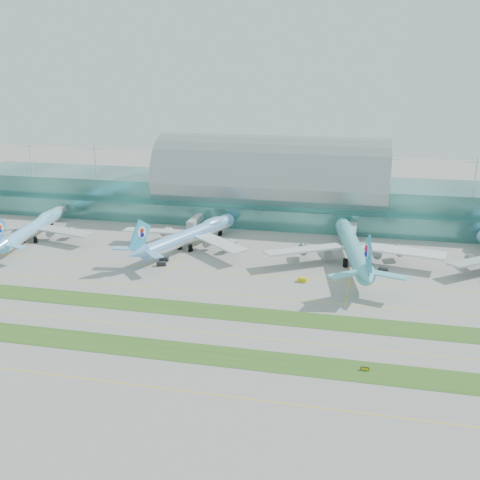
% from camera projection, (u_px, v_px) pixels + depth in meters
% --- Properties ---
extents(ground, '(700.00, 700.00, 0.00)m').
position_uv_depth(ground, '(203.00, 313.00, 198.98)').
color(ground, gray).
rests_on(ground, ground).
extents(terminal, '(340.00, 69.10, 36.00)m').
position_uv_depth(terminal, '(272.00, 191.00, 314.99)').
color(terminal, '#3D7A75').
rests_on(terminal, ground).
extents(grass_strip_near, '(420.00, 12.00, 0.08)m').
position_uv_depth(grass_strip_near, '(175.00, 351.00, 172.85)').
color(grass_strip_near, '#2D591E').
rests_on(grass_strip_near, ground).
extents(grass_strip_far, '(420.00, 12.00, 0.08)m').
position_uv_depth(grass_strip_far, '(204.00, 310.00, 200.83)').
color(grass_strip_far, '#2D591E').
rests_on(grass_strip_far, ground).
extents(taxiline_a, '(420.00, 0.35, 0.01)m').
position_uv_depth(taxiline_a, '(150.00, 387.00, 154.20)').
color(taxiline_a, yellow).
rests_on(taxiline_a, ground).
extents(taxiline_b, '(420.00, 0.35, 0.01)m').
position_uv_depth(taxiline_b, '(190.00, 331.00, 185.92)').
color(taxiline_b, yellow).
rests_on(taxiline_b, ground).
extents(taxiline_c, '(420.00, 0.35, 0.01)m').
position_uv_depth(taxiline_c, '(217.00, 293.00, 215.77)').
color(taxiline_c, yellow).
rests_on(taxiline_c, ground).
extents(taxiline_d, '(420.00, 0.35, 0.01)m').
position_uv_depth(taxiline_d, '(231.00, 273.00, 236.29)').
color(taxiline_d, yellow).
rests_on(taxiline_d, ground).
extents(airliner_a, '(60.96, 69.72, 19.20)m').
position_uv_depth(airliner_a, '(32.00, 228.00, 277.13)').
color(airliner_a, '#6FC3F5').
rests_on(airliner_a, ground).
extents(airliner_b, '(62.21, 72.39, 20.61)m').
position_uv_depth(airliner_b, '(191.00, 234.00, 265.47)').
color(airliner_b, '#6FB3F5').
rests_on(airliner_b, ground).
extents(airliner_c, '(72.42, 83.15, 22.99)m').
position_uv_depth(airliner_c, '(353.00, 247.00, 245.41)').
color(airliner_c, '#5DC2CD').
rests_on(airliner_c, ground).
extents(gse_b, '(3.77, 2.81, 1.43)m').
position_uv_depth(gse_b, '(10.00, 244.00, 270.23)').
color(gse_b, black).
rests_on(gse_b, ground).
extents(gse_c, '(4.20, 2.95, 1.67)m').
position_uv_depth(gse_c, '(161.00, 264.00, 243.90)').
color(gse_c, black).
rests_on(gse_c, ground).
extents(gse_d, '(3.87, 2.38, 1.61)m').
position_uv_depth(gse_d, '(164.00, 259.00, 249.59)').
color(gse_d, black).
rests_on(gse_d, ground).
extents(gse_e, '(3.60, 2.51, 1.57)m').
position_uv_depth(gse_e, '(303.00, 280.00, 226.56)').
color(gse_e, '#CEC30C').
rests_on(gse_e, ground).
extents(gse_f, '(3.89, 2.66, 1.33)m').
position_uv_depth(gse_f, '(383.00, 269.00, 238.02)').
color(gse_f, black).
rests_on(gse_f, ground).
extents(taxiway_sign_east, '(2.36, 0.47, 0.99)m').
position_uv_depth(taxiway_sign_east, '(365.00, 369.00, 162.01)').
color(taxiway_sign_east, black).
rests_on(taxiway_sign_east, ground).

